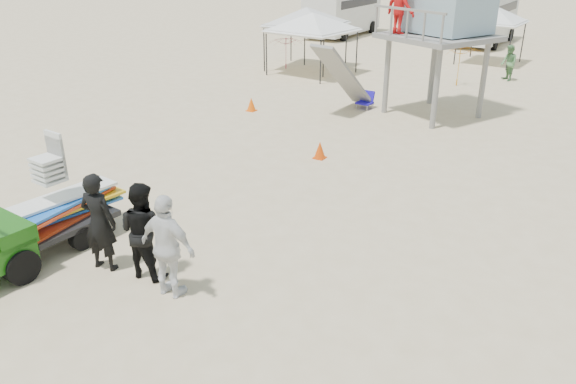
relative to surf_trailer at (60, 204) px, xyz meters
The scene contains 16 objects.
ground 3.86m from the surf_trailer, 14.59° to the right, with size 140.00×140.00×0.00m, color beige.
surf_trailer is the anchor object (origin of this frame).
man_left 1.55m from the surf_trailer, 11.19° to the right, with size 0.70×0.46×1.92m, color black.
man_mid 2.37m from the surf_trailer, ahead, with size 0.89×0.70×1.84m, color black.
man_right 3.23m from the surf_trailer, ahead, with size 1.11×0.46×1.89m, color silver.
lifeguard_tower 14.01m from the surf_trailer, 76.51° to the left, with size 4.24×4.24×5.12m.
canopy_white_a 17.60m from the surf_trailer, 102.81° to the left, with size 3.50×3.50×3.21m.
canopy_white_b 18.78m from the surf_trailer, 104.82° to the left, with size 3.58×3.58×3.32m.
canopy_white_c 24.43m from the surf_trailer, 83.96° to the left, with size 2.90×2.90×3.26m.
umbrella_a 18.25m from the surf_trailer, 107.72° to the left, with size 1.70×1.73×1.56m, color #AA1232.
umbrella_b 18.45m from the surf_trailer, 81.48° to the left, with size 1.92×1.95×1.76m, color orange.
cone_near 7.42m from the surf_trailer, 73.69° to the left, with size 0.34×0.34×0.50m, color #DD4306.
cone_far 10.51m from the surf_trailer, 103.90° to the left, with size 0.34×0.34×0.50m, color #FF5B08.
beach_chair_a 12.84m from the surf_trailer, 86.01° to the left, with size 0.57×0.61×0.64m.
rv_far_left 30.24m from the surf_trailer, 106.05° to the left, with size 2.64×6.80×3.25m.
rv_mid_left 30.57m from the surf_trailer, 88.79° to the left, with size 2.65×6.50×3.25m.
Camera 1 is at (5.69, -5.32, 5.62)m, focal length 35.00 mm.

